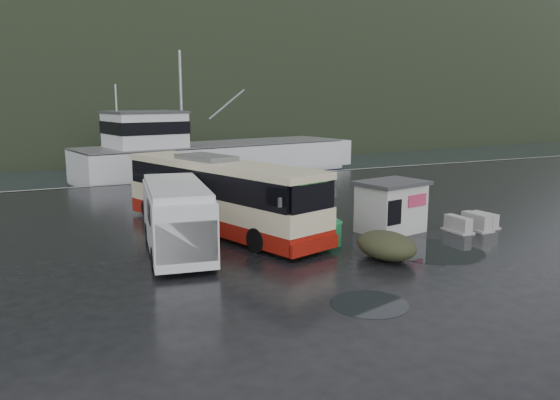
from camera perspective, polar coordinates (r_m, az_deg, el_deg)
name	(u,v)px	position (r m, az deg, el deg)	size (l,w,h in m)	color
ground	(286,247)	(22.61, 0.60, -4.98)	(160.00, 160.00, 0.00)	black
harbor_water	(69,126)	(130.09, -21.15, 7.22)	(300.00, 180.00, 0.02)	black
quay_edge	(168,182)	(41.18, -11.60, 1.90)	(160.00, 0.60, 1.50)	#999993
headland	(68,112)	(270.38, -21.30, 8.60)	(780.00, 540.00, 570.00)	black
coach_bus	(220,230)	(25.70, -6.25, -3.13)	(3.06, 12.27, 3.47)	beige
white_van	(178,253)	(22.24, -10.63, -5.44)	(2.31, 6.74, 2.82)	silver
waste_bin_left	(325,245)	(23.10, 4.75, -4.68)	(1.03, 1.03, 1.44)	#136D35
waste_bin_right	(308,245)	(22.98, 2.90, -4.74)	(0.95, 0.95, 1.32)	#136D35
dome_tent	(386,258)	(21.49, 11.00, -6.02)	(1.91, 2.67, 1.05)	#2E311D
ticket_kiosk	(390,232)	(25.74, 11.42, -3.26)	(3.02, 2.29, 2.36)	#BBBBB6
jersey_barrier_a	(476,230)	(27.16, 19.77, -2.96)	(0.79, 1.58, 0.79)	#999993
jersey_barrier_b	(484,227)	(27.85, 20.53, -2.68)	(0.71, 1.42, 0.71)	#999993
jersey_barrier_c	(457,232)	(26.47, 18.05, -3.19)	(0.74, 1.47, 0.74)	#999993
fishing_trawler	(217,167)	(48.99, -6.56, 3.41)	(28.78, 6.29, 11.51)	silver
puddles	(421,262)	(21.25, 14.52, -6.34)	(8.80, 6.77, 0.01)	black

